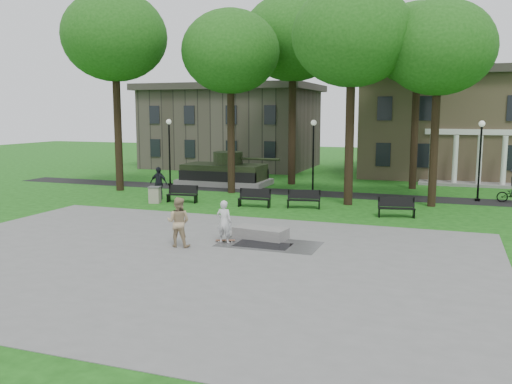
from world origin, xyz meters
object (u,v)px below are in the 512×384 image
at_px(concrete_block, 261,233).
at_px(trash_bin, 155,195).
at_px(friend_watching, 178,222).
at_px(park_bench_0, 183,193).
at_px(skateboarder, 224,222).

bearing_deg(concrete_block, trash_bin, 143.75).
relative_size(friend_watching, park_bench_0, 1.06).
relative_size(park_bench_0, trash_bin, 1.91).
distance_m(friend_watching, park_bench_0, 10.73).
bearing_deg(friend_watching, concrete_block, -143.21).
height_order(friend_watching, trash_bin, friend_watching).
xyz_separation_m(concrete_block, skateboarder, (-1.10, -1.28, 0.64)).
height_order(concrete_block, friend_watching, friend_watching).
relative_size(skateboarder, trash_bin, 1.81).
distance_m(concrete_block, park_bench_0, 10.27).
bearing_deg(skateboarder, park_bench_0, -53.04).
bearing_deg(concrete_block, skateboarder, -130.57).
xyz_separation_m(skateboarder, park_bench_0, (-6.24, 8.46, -0.36)).
bearing_deg(skateboarder, concrete_block, -130.04).
distance_m(concrete_block, trash_bin, 10.85).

